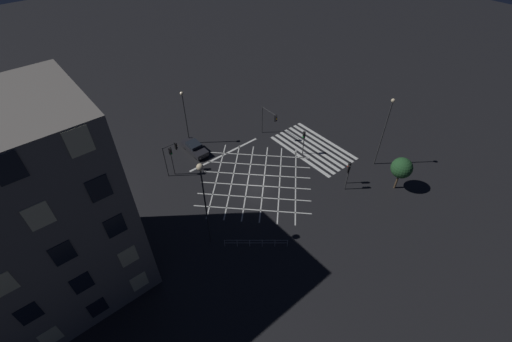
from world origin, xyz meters
The scene contains 14 objects.
ground_plane centered at (0.00, 0.00, 0.00)m, with size 200.00×200.00×0.00m, color black.
road_markings centered at (0.34, -6.05, 0.00)m, with size 16.41×21.27×0.01m.
traffic_light_median_south centered at (-0.01, -8.00, 2.62)m, with size 0.36×0.39×3.66m.
traffic_light_se_main centered at (5.66, -7.09, 3.25)m, with size 3.05×0.36×4.39m.
traffic_light_sw_main centered at (-7.89, -7.15, 2.59)m, with size 0.39×0.36×3.62m.
traffic_light_sw_cross centered at (-7.38, -7.97, 2.40)m, with size 0.36×0.39×3.36m.
traffic_light_ne_main centered at (7.23, 7.13, 3.03)m, with size 0.39×0.36×4.25m.
traffic_light_ne_cross centered at (7.55, 6.96, 3.23)m, with size 0.36×1.97×4.45m.
street_lamp_east centered at (11.73, 2.30, 5.36)m, with size 0.46×0.46×7.93m.
street_lamp_west centered at (-7.40, -13.75, 6.15)m, with size 0.45×0.45×9.53m.
street_lamp_far centered at (-4.00, 9.41, 7.89)m, with size 0.64×0.64×10.40m.
street_tree_near centered at (-11.63, -11.93, 3.15)m, with size 2.43×2.43×4.38m.
waiting_car centered at (9.62, 2.73, 0.63)m, with size 4.44×1.74×1.32m.
pedestrian_railing centered at (-7.54, 6.26, 0.66)m, with size 4.10×4.92×1.05m.
Camera 1 is at (-23.50, 19.51, 28.87)m, focal length 24.00 mm.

